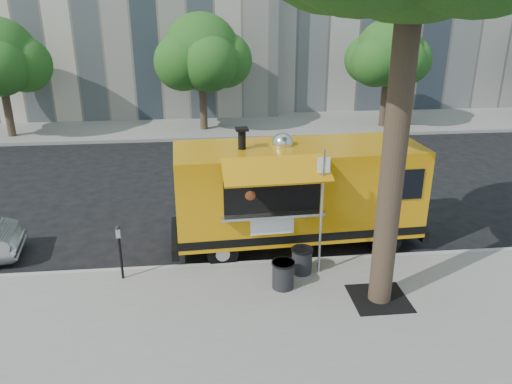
% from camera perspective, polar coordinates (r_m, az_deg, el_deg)
% --- Properties ---
extents(ground, '(120.00, 120.00, 0.00)m').
position_cam_1_polar(ground, '(13.21, -1.02, -6.64)').
color(ground, black).
rests_on(ground, ground).
extents(sidewalk, '(60.00, 6.00, 0.15)m').
position_cam_1_polar(sidewalk, '(9.82, 1.17, -17.16)').
color(sidewalk, gray).
rests_on(sidewalk, ground).
extents(curb, '(60.00, 0.14, 0.16)m').
position_cam_1_polar(curb, '(12.36, -0.63, -8.34)').
color(curb, '#999993').
rests_on(curb, ground).
extents(far_sidewalk, '(60.00, 5.00, 0.15)m').
position_cam_1_polar(far_sidewalk, '(25.88, -3.72, 7.55)').
color(far_sidewalk, gray).
rests_on(far_sidewalk, ground).
extents(tree_well, '(1.20, 1.20, 0.02)m').
position_cam_1_polar(tree_well, '(11.28, 13.88, -11.72)').
color(tree_well, black).
rests_on(tree_well, sidewalk).
extents(far_tree_b, '(3.60, 3.60, 5.50)m').
position_cam_1_polar(far_tree_b, '(24.45, -6.27, 15.61)').
color(far_tree_b, '#33261C').
rests_on(far_tree_b, far_sidewalk).
extents(far_tree_c, '(3.24, 3.24, 5.21)m').
position_cam_1_polar(far_tree_c, '(25.78, 14.91, 15.08)').
color(far_tree_c, '#33261C').
rests_on(far_tree_c, far_sidewalk).
extents(sign_post, '(0.28, 0.06, 3.00)m').
position_cam_1_polar(sign_post, '(11.27, 7.52, -1.54)').
color(sign_post, silver).
rests_on(sign_post, sidewalk).
extents(parking_meter, '(0.11, 0.11, 1.33)m').
position_cam_1_polar(parking_meter, '(11.69, -15.32, -5.96)').
color(parking_meter, black).
rests_on(parking_meter, sidewalk).
extents(food_truck, '(6.65, 3.26, 3.23)m').
position_cam_1_polar(food_truck, '(12.90, 4.66, -0.00)').
color(food_truck, orange).
rests_on(food_truck, ground).
extents(trash_bin_left, '(0.53, 0.53, 0.63)m').
position_cam_1_polar(trash_bin_left, '(11.20, 3.11, -9.32)').
color(trash_bin_left, black).
rests_on(trash_bin_left, sidewalk).
extents(trash_bin_right, '(0.51, 0.51, 0.62)m').
position_cam_1_polar(trash_bin_right, '(11.80, 5.26, -7.71)').
color(trash_bin_right, black).
rests_on(trash_bin_right, sidewalk).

